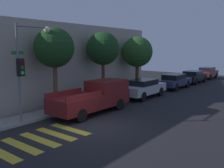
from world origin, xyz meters
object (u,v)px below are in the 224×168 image
object	(u,v)px
tree_midblock	(103,49)
sedan_tail_of_row	(207,73)
tree_near_corner	(54,48)
sedan_near_corner	(144,88)
traffic_light_pole	(27,59)
pickup_truck	(95,97)
sedan_middle	(174,81)
tree_far_end	(137,52)
sedan_far_end	(193,76)

from	to	relation	value
tree_midblock	sedan_tail_of_row	bearing A→B (deg)	-5.18
tree_midblock	tree_near_corner	bearing A→B (deg)	-180.00
sedan_near_corner	traffic_light_pole	bearing A→B (deg)	172.67
sedan_tail_of_row	tree_near_corner	bearing A→B (deg)	175.81
tree_near_corner	pickup_truck	bearing A→B (deg)	-46.43
tree_midblock	sedan_middle	bearing A→B (deg)	-11.01
sedan_middle	tree_far_end	size ratio (longest dim) A/B	0.91
traffic_light_pole	tree_far_end	xyz separation A→B (m)	(11.56, 0.48, 0.21)
sedan_tail_of_row	tree_midblock	world-z (taller)	tree_midblock
tree_far_end	pickup_truck	bearing A→B (deg)	-167.17
pickup_truck	tree_far_end	xyz separation A→B (m)	(7.67, 1.75, 2.69)
sedan_middle	tree_midblock	bearing A→B (deg)	168.99
tree_midblock	tree_far_end	size ratio (longest dim) A/B	1.03
sedan_far_end	sedan_near_corner	bearing A→B (deg)	180.00
tree_near_corner	traffic_light_pole	bearing A→B (deg)	-167.92
sedan_far_end	tree_far_end	bearing A→B (deg)	169.52
traffic_light_pole	tree_near_corner	xyz separation A→B (m)	(2.23, 0.48, 0.55)
sedan_far_end	traffic_light_pole	bearing A→B (deg)	176.54
traffic_light_pole	sedan_middle	distance (m)	16.04
sedan_far_end	tree_midblock	xyz separation A→B (m)	(-14.21, 1.75, 3.18)
tree_far_end	sedan_near_corner	bearing A→B (deg)	-133.91
tree_midblock	sedan_near_corner	bearing A→B (deg)	-29.51
sedan_far_end	tree_far_end	size ratio (longest dim) A/B	0.90
tree_far_end	sedan_far_end	bearing A→B (deg)	-10.48
sedan_near_corner	tree_far_end	size ratio (longest dim) A/B	0.90
sedan_far_end	tree_midblock	distance (m)	14.67
sedan_near_corner	tree_midblock	size ratio (longest dim) A/B	0.87
sedan_near_corner	sedan_far_end	xyz separation A→B (m)	(11.12, 0.00, -0.04)
pickup_truck	sedan_tail_of_row	distance (m)	22.19
traffic_light_pole	tree_near_corner	distance (m)	2.34
traffic_light_pole	sedan_far_end	xyz separation A→B (m)	(21.00, -1.27, -2.69)
tree_far_end	tree_midblock	bearing A→B (deg)	-180.00
tree_near_corner	sedan_far_end	bearing A→B (deg)	-5.32
sedan_middle	pickup_truck	bearing A→B (deg)	180.00
tree_far_end	traffic_light_pole	bearing A→B (deg)	-177.64
sedan_far_end	tree_midblock	world-z (taller)	tree_midblock
traffic_light_pole	tree_far_end	distance (m)	11.57
sedan_near_corner	sedan_middle	size ratio (longest dim) A/B	1.00
sedan_middle	tree_midblock	distance (m)	9.68
traffic_light_pole	tree_midblock	size ratio (longest dim) A/B	1.01
pickup_truck	tree_near_corner	world-z (taller)	tree_near_corner
tree_far_end	sedan_tail_of_row	bearing A→B (deg)	-6.86
tree_far_end	sedan_middle	bearing A→B (deg)	-22.55
sedan_far_end	tree_far_end	xyz separation A→B (m)	(-9.44, 1.75, 2.90)
sedan_far_end	tree_near_corner	world-z (taller)	tree_near_corner
traffic_light_pole	tree_midblock	xyz separation A→B (m)	(6.79, 0.48, 0.50)
traffic_light_pole	tree_midblock	distance (m)	6.83
pickup_truck	tree_far_end	bearing A→B (deg)	12.83
sedan_tail_of_row	tree_midblock	xyz separation A→B (m)	(-19.28, 1.75, 3.14)
pickup_truck	tree_near_corner	size ratio (longest dim) A/B	1.07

